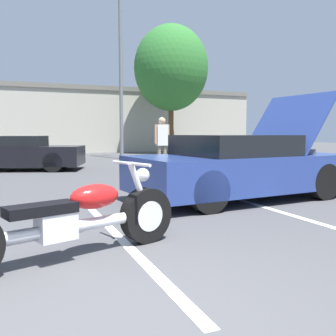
% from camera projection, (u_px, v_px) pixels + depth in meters
% --- Properties ---
extents(ground_plane, '(80.00, 80.00, 0.00)m').
position_uv_depth(ground_plane, '(114.00, 332.00, 2.39)').
color(ground_plane, '#474749').
extents(parking_stripe_back, '(0.12, 5.27, 0.01)m').
position_uv_depth(parking_stripe_back, '(114.00, 232.00, 4.83)').
color(parking_stripe_back, white).
rests_on(parking_stripe_back, ground).
extents(parking_stripe_far, '(0.12, 5.27, 0.01)m').
position_uv_depth(parking_stripe_far, '(288.00, 214.00, 5.88)').
color(parking_stripe_far, white).
rests_on(parking_stripe_far, ground).
extents(far_building, '(32.00, 4.20, 4.40)m').
position_uv_depth(far_building, '(24.00, 117.00, 24.76)').
color(far_building, '#B2AD9E').
rests_on(far_building, ground).
extents(light_pole, '(1.21, 0.28, 8.67)m').
position_uv_depth(light_pole, '(122.00, 63.00, 18.37)').
color(light_pole, slate).
rests_on(light_pole, ground).
extents(tree_background, '(4.58, 4.58, 7.94)m').
position_uv_depth(tree_background, '(171.00, 68.00, 23.15)').
color(tree_background, brown).
rests_on(tree_background, ground).
extents(motorcycle, '(2.48, 1.06, 0.96)m').
position_uv_depth(motorcycle, '(69.00, 222.00, 3.73)').
color(motorcycle, black).
rests_on(motorcycle, ground).
extents(show_car_hood_open, '(4.46, 2.38, 2.09)m').
position_uv_depth(show_car_hood_open, '(241.00, 167.00, 7.30)').
color(show_car_hood_open, navy).
rests_on(show_car_hood_open, ground).
extents(parked_car_right_row, '(4.43, 2.94, 1.14)m').
position_uv_depth(parked_car_right_row, '(238.00, 149.00, 17.00)').
color(parked_car_right_row, orange).
rests_on(parked_car_right_row, ground).
extents(parked_car_mid_row, '(4.50, 3.00, 1.19)m').
position_uv_depth(parked_car_mid_row, '(20.00, 153.00, 12.93)').
color(parked_car_mid_row, black).
rests_on(parked_car_mid_row, ground).
extents(spectator_midground, '(0.52, 0.24, 1.80)m').
position_uv_depth(spectator_midground, '(162.00, 139.00, 12.34)').
color(spectator_midground, gray).
rests_on(spectator_midground, ground).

